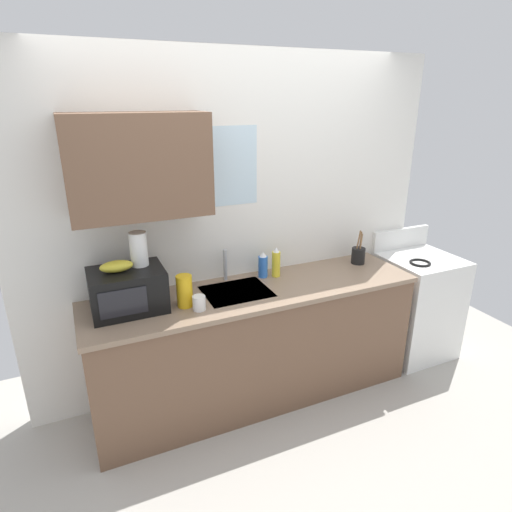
{
  "coord_description": "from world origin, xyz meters",
  "views": [
    {
      "loc": [
        -1.14,
        -2.54,
        2.18
      ],
      "look_at": [
        0.0,
        0.0,
        1.15
      ],
      "focal_mm": 30.17,
      "sensor_mm": 36.0,
      "label": 1
    }
  ],
  "objects_px": {
    "dish_soap_bottle_yellow": "(276,263)",
    "mug_white": "(199,303)",
    "banana_bunch": "(116,266)",
    "paper_towel_roll": "(139,249)",
    "microwave": "(128,290)",
    "dish_soap_bottle_blue": "(263,265)",
    "cereal_canister": "(185,291)",
    "utensil_crock": "(358,255)",
    "stove_range": "(415,304)"
  },
  "relations": [
    {
      "from": "dish_soap_bottle_yellow",
      "to": "mug_white",
      "type": "bearing_deg",
      "value": -157.19
    },
    {
      "from": "banana_bunch",
      "to": "paper_towel_roll",
      "type": "height_order",
      "value": "paper_towel_roll"
    },
    {
      "from": "microwave",
      "to": "dish_soap_bottle_blue",
      "type": "relative_size",
      "value": 2.32
    },
    {
      "from": "cereal_canister",
      "to": "dish_soap_bottle_yellow",
      "type": "bearing_deg",
      "value": 14.87
    },
    {
      "from": "dish_soap_bottle_blue",
      "to": "cereal_canister",
      "type": "distance_m",
      "value": 0.71
    },
    {
      "from": "cereal_canister",
      "to": "dish_soap_bottle_blue",
      "type": "bearing_deg",
      "value": 19.08
    },
    {
      "from": "banana_bunch",
      "to": "dish_soap_bottle_blue",
      "type": "relative_size",
      "value": 1.01
    },
    {
      "from": "dish_soap_bottle_blue",
      "to": "paper_towel_roll",
      "type": "bearing_deg",
      "value": -174.91
    },
    {
      "from": "banana_bunch",
      "to": "paper_towel_roll",
      "type": "relative_size",
      "value": 0.91
    },
    {
      "from": "microwave",
      "to": "dish_soap_bottle_yellow",
      "type": "xyz_separation_m",
      "value": [
        1.1,
        0.1,
        -0.03
      ]
    },
    {
      "from": "dish_soap_bottle_blue",
      "to": "cereal_canister",
      "type": "xyz_separation_m",
      "value": [
        -0.67,
        -0.23,
        0.01
      ]
    },
    {
      "from": "banana_bunch",
      "to": "paper_towel_roll",
      "type": "bearing_deg",
      "value": 18.43
    },
    {
      "from": "mug_white",
      "to": "utensil_crock",
      "type": "relative_size",
      "value": 0.34
    },
    {
      "from": "paper_towel_roll",
      "to": "mug_white",
      "type": "height_order",
      "value": "paper_towel_roll"
    },
    {
      "from": "stove_range",
      "to": "mug_white",
      "type": "bearing_deg",
      "value": -175.92
    },
    {
      "from": "microwave",
      "to": "paper_towel_roll",
      "type": "xyz_separation_m",
      "value": [
        0.1,
        0.05,
        0.24
      ]
    },
    {
      "from": "banana_bunch",
      "to": "dish_soap_bottle_blue",
      "type": "height_order",
      "value": "banana_bunch"
    },
    {
      "from": "dish_soap_bottle_yellow",
      "to": "cereal_canister",
      "type": "xyz_separation_m",
      "value": [
        -0.76,
        -0.2,
        -0.0
      ]
    },
    {
      "from": "utensil_crock",
      "to": "microwave",
      "type": "bearing_deg",
      "value": -177.78
    },
    {
      "from": "cereal_canister",
      "to": "utensil_crock",
      "type": "relative_size",
      "value": 0.75
    },
    {
      "from": "stove_range",
      "to": "paper_towel_roll",
      "type": "bearing_deg",
      "value": 177.62
    },
    {
      "from": "stove_range",
      "to": "cereal_canister",
      "type": "xyz_separation_m",
      "value": [
        -2.08,
        -0.05,
        0.55
      ]
    },
    {
      "from": "dish_soap_bottle_yellow",
      "to": "cereal_canister",
      "type": "bearing_deg",
      "value": -165.13
    },
    {
      "from": "mug_white",
      "to": "dish_soap_bottle_yellow",
      "type": "bearing_deg",
      "value": 22.81
    },
    {
      "from": "utensil_crock",
      "to": "dish_soap_bottle_blue",
      "type": "bearing_deg",
      "value": 175.79
    },
    {
      "from": "dish_soap_bottle_yellow",
      "to": "mug_white",
      "type": "height_order",
      "value": "dish_soap_bottle_yellow"
    },
    {
      "from": "dish_soap_bottle_blue",
      "to": "dish_soap_bottle_yellow",
      "type": "bearing_deg",
      "value": -16.44
    },
    {
      "from": "stove_range",
      "to": "banana_bunch",
      "type": "relative_size",
      "value": 5.4
    },
    {
      "from": "stove_range",
      "to": "cereal_canister",
      "type": "bearing_deg",
      "value": -178.52
    },
    {
      "from": "banana_bunch",
      "to": "utensil_crock",
      "type": "distance_m",
      "value": 1.9
    },
    {
      "from": "dish_soap_bottle_blue",
      "to": "mug_white",
      "type": "xyz_separation_m",
      "value": [
        -0.6,
        -0.32,
        -0.04
      ]
    },
    {
      "from": "paper_towel_roll",
      "to": "dish_soap_bottle_blue",
      "type": "distance_m",
      "value": 0.96
    },
    {
      "from": "paper_towel_roll",
      "to": "mug_white",
      "type": "bearing_deg",
      "value": -37.97
    },
    {
      "from": "utensil_crock",
      "to": "stove_range",
      "type": "bearing_deg",
      "value": -11.34
    },
    {
      "from": "dish_soap_bottle_blue",
      "to": "utensil_crock",
      "type": "relative_size",
      "value": 0.7
    },
    {
      "from": "mug_white",
      "to": "banana_bunch",
      "type": "bearing_deg",
      "value": 157.45
    },
    {
      "from": "stove_range",
      "to": "dish_soap_bottle_blue",
      "type": "height_order",
      "value": "dish_soap_bottle_blue"
    },
    {
      "from": "stove_range",
      "to": "utensil_crock",
      "type": "distance_m",
      "value": 0.78
    },
    {
      "from": "banana_bunch",
      "to": "mug_white",
      "type": "relative_size",
      "value": 2.11
    },
    {
      "from": "dish_soap_bottle_yellow",
      "to": "dish_soap_bottle_blue",
      "type": "bearing_deg",
      "value": 163.56
    },
    {
      "from": "banana_bunch",
      "to": "dish_soap_bottle_blue",
      "type": "bearing_deg",
      "value": 7.06
    },
    {
      "from": "microwave",
      "to": "utensil_crock",
      "type": "relative_size",
      "value": 1.63
    },
    {
      "from": "microwave",
      "to": "cereal_canister",
      "type": "relative_size",
      "value": 2.17
    },
    {
      "from": "mug_white",
      "to": "paper_towel_roll",
      "type": "bearing_deg",
      "value": 142.03
    },
    {
      "from": "mug_white",
      "to": "cereal_canister",
      "type": "bearing_deg",
      "value": 126.88
    },
    {
      "from": "paper_towel_roll",
      "to": "dish_soap_bottle_yellow",
      "type": "relative_size",
      "value": 0.96
    },
    {
      "from": "paper_towel_roll",
      "to": "dish_soap_bottle_yellow",
      "type": "xyz_separation_m",
      "value": [
        1.0,
        0.05,
        -0.27
      ]
    },
    {
      "from": "microwave",
      "to": "dish_soap_bottle_yellow",
      "type": "height_order",
      "value": "microwave"
    },
    {
      "from": "dish_soap_bottle_yellow",
      "to": "utensil_crock",
      "type": "height_order",
      "value": "utensil_crock"
    },
    {
      "from": "stove_range",
      "to": "microwave",
      "type": "relative_size",
      "value": 2.35
    }
  ]
}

